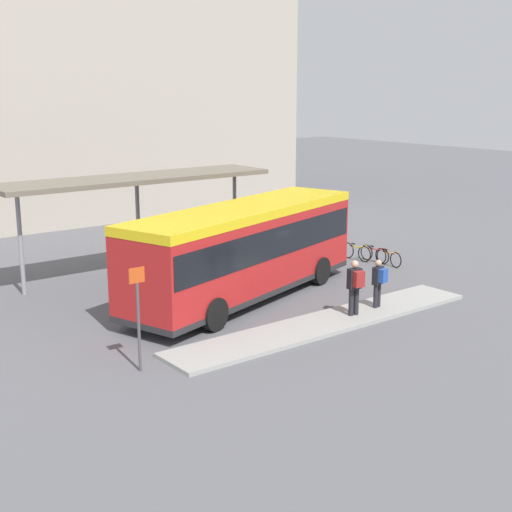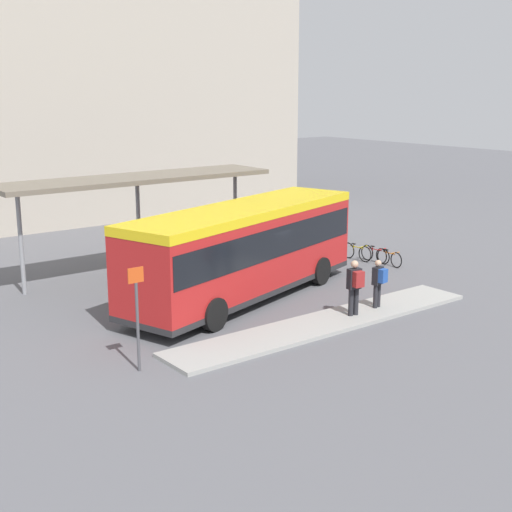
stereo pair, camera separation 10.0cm
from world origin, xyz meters
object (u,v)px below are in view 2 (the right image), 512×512
pedestrian_waiting (379,281)px  bicycle_red (375,254)px  bicycle_yellow (357,252)px  city_bus (244,246)px  potted_planter_near_shelter (167,269)px  pedestrian_companion (355,284)px  bicycle_orange (389,258)px  platform_sign (137,314)px

pedestrian_waiting → bicycle_red: bearing=-56.2°
bicycle_red → bicycle_yellow: size_ratio=0.97×
city_bus → potted_planter_near_shelter: city_bus is taller
pedestrian_waiting → pedestrian_companion: size_ratio=0.90×
bicycle_yellow → bicycle_orange: bearing=10.2°
city_bus → potted_planter_near_shelter: size_ratio=7.76×
bicycle_orange → bicycle_yellow: bearing=-161.4°
pedestrian_waiting → platform_sign: 8.79m
potted_planter_near_shelter → platform_sign: platform_sign is taller
pedestrian_waiting → bicycle_yellow: 7.19m
platform_sign → bicycle_red: bearing=18.1°
potted_planter_near_shelter → bicycle_orange: bearing=-17.1°
bicycle_yellow → platform_sign: 14.39m
city_bus → potted_planter_near_shelter: 3.49m
pedestrian_companion → bicycle_red: 7.91m
bicycle_orange → bicycle_red: bicycle_red is taller
pedestrian_waiting → platform_sign: size_ratio=0.58×
city_bus → pedestrian_companion: 4.25m
bicycle_orange → platform_sign: size_ratio=0.55×
pedestrian_waiting → bicycle_yellow: (4.59, 5.50, -0.69)m
city_bus → pedestrian_waiting: size_ratio=6.60×
city_bus → bicycle_red: city_bus is taller
platform_sign → pedestrian_companion: bearing=-3.0°
pedestrian_waiting → bicycle_yellow: pedestrian_waiting is taller
pedestrian_companion → bicycle_yellow: 8.14m
bicycle_red → pedestrian_companion: bearing=-52.8°
city_bus → potted_planter_near_shelter: (-1.36, 2.98, -1.22)m
bicycle_red → potted_planter_near_shelter: (-9.00, 2.02, 0.35)m
pedestrian_waiting → pedestrian_companion: 1.25m
pedestrian_waiting → platform_sign: bearing=78.2°
city_bus → pedestrian_companion: size_ratio=5.92×
bicycle_red → platform_sign: size_ratio=0.57×
pedestrian_companion → bicycle_orange: size_ratio=1.17×
bicycle_orange → potted_planter_near_shelter: (-9.01, 2.78, 0.36)m
city_bus → bicycle_orange: (7.65, 0.20, -1.58)m
potted_planter_near_shelter → platform_sign: (-4.71, -6.50, 0.86)m
bicycle_yellow → pedestrian_companion: bearing=-49.5°
city_bus → bicycle_yellow: bearing=-4.0°
bicycle_yellow → potted_planter_near_shelter: bearing=-101.9°
pedestrian_companion → potted_planter_near_shelter: bearing=31.3°
pedestrian_companion → bicycle_yellow: (5.82, 5.63, -0.80)m
city_bus → platform_sign: 7.03m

